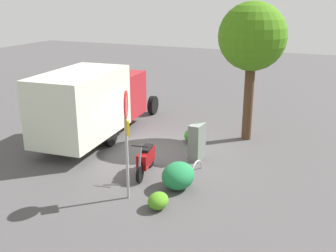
{
  "coord_description": "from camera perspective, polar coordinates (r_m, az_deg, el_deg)",
  "views": [
    {
      "loc": [
        12.7,
        5.42,
        5.57
      ],
      "look_at": [
        0.58,
        0.13,
        1.25
      ],
      "focal_mm": 42.71,
      "sensor_mm": 36.0,
      "label": 1
    }
  ],
  "objects": [
    {
      "name": "ground_plane",
      "position": [
        14.89,
        0.43,
        -3.88
      ],
      "size": [
        60.0,
        60.0,
        0.0
      ],
      "primitive_type": "plane",
      "color": "#4B484A"
    },
    {
      "name": "shrub_mid_verge",
      "position": [
        12.15,
        1.46,
        -7.1
      ],
      "size": [
        1.18,
        0.96,
        0.8
      ],
      "primitive_type": "ellipsoid",
      "color": "#207741",
      "rests_on": "ground"
    },
    {
      "name": "stop_sign",
      "position": [
        10.97,
        -5.95,
        -0.34
      ],
      "size": [
        0.71,
        0.33,
        3.18
      ],
      "color": "#9E9EA3",
      "rests_on": "ground"
    },
    {
      "name": "utility_cabinet",
      "position": [
        14.17,
        4.14,
        -2.26
      ],
      "size": [
        0.7,
        0.47,
        1.31
      ],
      "primitive_type": "cube",
      "rotation": [
        0.0,
        0.0,
        -0.1
      ],
      "color": "slate",
      "rests_on": "ground"
    },
    {
      "name": "shrub_by_tree",
      "position": [
        15.88,
        3.65,
        -1.35
      ],
      "size": [
        0.87,
        0.71,
        0.59
      ],
      "primitive_type": "ellipsoid",
      "color": "#2F6D22",
      "rests_on": "ground"
    },
    {
      "name": "box_truck_near",
      "position": [
        16.23,
        -10.6,
        3.63
      ],
      "size": [
        7.7,
        2.75,
        2.9
      ],
      "rotation": [
        0.0,
        0.0,
        3.22
      ],
      "color": "black",
      "rests_on": "ground"
    },
    {
      "name": "bike_rack_hoop",
      "position": [
        13.34,
        4.1,
        -6.64
      ],
      "size": [
        0.85,
        0.13,
        0.85
      ],
      "primitive_type": "torus",
      "rotation": [
        1.57,
        0.0,
        -0.09
      ],
      "color": "#B7B7BC",
      "rests_on": "ground"
    },
    {
      "name": "street_tree",
      "position": [
        15.79,
        11.95,
        12.18
      ],
      "size": [
        2.61,
        2.61,
        5.41
      ],
      "color": "#47301E",
      "rests_on": "ground"
    },
    {
      "name": "shrub_near_sign",
      "position": [
        11.12,
        -1.42,
        -10.62
      ],
      "size": [
        0.67,
        0.55,
        0.46
      ],
      "primitive_type": "ellipsoid",
      "color": "#498B1E",
      "rests_on": "ground"
    },
    {
      "name": "motorcycle",
      "position": [
        13.07,
        -3.19,
        -4.68
      ],
      "size": [
        1.8,
        0.64,
        1.2
      ],
      "rotation": [
        0.0,
        0.0,
        0.18
      ],
      "color": "black",
      "rests_on": "ground"
    }
  ]
}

